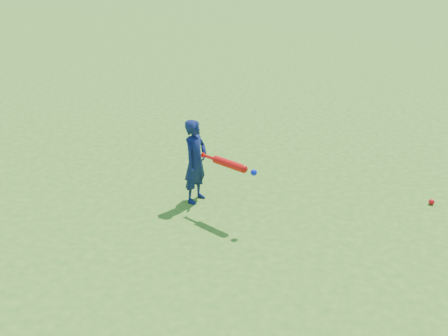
# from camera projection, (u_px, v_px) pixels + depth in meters

# --- Properties ---
(ground) EXTENTS (80.00, 80.00, 0.00)m
(ground) POSITION_uv_depth(u_px,v_px,m) (181.00, 202.00, 6.64)
(ground) COLOR #39741B
(ground) RESTS_ON ground
(child) EXTENTS (0.37, 0.47, 1.12)m
(child) POSITION_uv_depth(u_px,v_px,m) (196.00, 161.00, 6.47)
(child) COLOR #101A4C
(child) RESTS_ON ground
(ground_ball_red) EXTENTS (0.08, 0.08, 0.08)m
(ground_ball_red) POSITION_uv_depth(u_px,v_px,m) (431.00, 202.00, 6.55)
(ground_ball_red) COLOR red
(ground_ball_red) RESTS_ON ground
(bat_swing) EXTENTS (0.78, 0.46, 0.10)m
(bat_swing) POSITION_uv_depth(u_px,v_px,m) (232.00, 165.00, 5.95)
(bat_swing) COLOR red
(bat_swing) RESTS_ON ground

